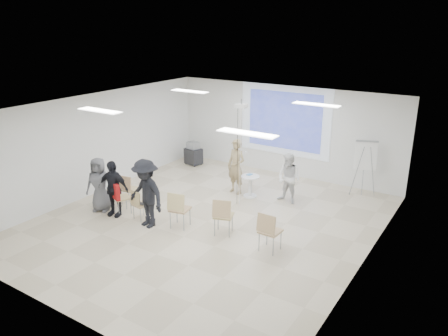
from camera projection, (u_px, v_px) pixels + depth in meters
The scene contains 30 objects.
floor at pixel (207, 223), 11.41m from camera, with size 8.00×9.00×0.10m, color beige.
ceiling at pixel (206, 106), 10.41m from camera, with size 8.00×9.00×0.10m, color white.
wall_back at pixel (285, 130), 14.53m from camera, with size 8.00×0.10×3.00m, color silver.
wall_left at pixel (95, 144), 12.99m from camera, with size 0.10×9.00×3.00m, color silver.
wall_right at pixel (371, 202), 8.83m from camera, with size 0.10×9.00×3.00m, color silver.
projection_halo at pixel (285, 121), 14.36m from camera, with size 3.20×0.01×2.30m, color silver.
projection_image at pixel (284, 121), 14.35m from camera, with size 2.60×0.01×1.90m, color #3444B1.
pedestal_table at pixel (250, 185), 12.88m from camera, with size 0.61×0.61×0.68m.
player_left at pixel (236, 163), 13.01m from camera, with size 0.69×0.47×1.89m, color tan.
player_right at pixel (289, 176), 12.34m from camera, with size 0.78×0.63×1.63m, color white.
controller_left at pixel (246, 152), 13.02m from camera, with size 0.04×0.12×0.04m, color silver.
controller_right at pixel (287, 163), 12.54m from camera, with size 0.04×0.13×0.04m, color white.
chair_far_left at pixel (128, 187), 12.30m from camera, with size 0.47×0.50×0.88m.
chair_left_mid at pixel (119, 195), 11.70m from camera, with size 0.57×0.59×0.90m.
chair_left_inner at pixel (139, 203), 11.35m from camera, with size 0.46×0.48×0.82m.
chair_center at pixel (178, 207), 10.85m from camera, with size 0.55×0.58×0.98m.
chair_right_inner at pixel (223, 214), 10.50m from camera, with size 0.59×0.61×0.96m.
chair_right_far at pixel (269, 229), 9.73m from camera, with size 0.46×0.50×0.96m.
red_jacket at pixel (115, 191), 11.50m from camera, with size 0.46×0.10×0.44m, color #B21617.
laptop at pixel (142, 203), 11.43m from camera, with size 0.30×0.22×0.02m, color black.
audience_left at pixel (113, 184), 11.50m from camera, with size 1.02×0.61×1.76m, color black.
audience_mid at pixel (146, 189), 10.84m from camera, with size 1.30×0.71×2.01m, color black.
audience_outer at pixel (99, 181), 11.81m from camera, with size 0.83×0.54×1.69m, color #5A5B5F.
flipchart_easel at pixel (366, 156), 12.65m from camera, with size 0.70×0.55×1.71m.
av_cart at pixel (193, 154), 15.79m from camera, with size 0.64×0.55×0.84m.
ceiling_projector at pixel (241, 111), 11.66m from camera, with size 0.30×0.25×3.00m.
fluor_panel_nw at pixel (190, 91), 13.05m from camera, with size 1.20×0.30×0.02m, color white.
fluor_panel_ne at pixel (316, 104), 11.00m from camera, with size 1.20×0.30×0.02m, color white.
fluor_panel_sw at pixel (100, 111), 10.27m from camera, with size 1.20×0.30×0.02m, color white.
fluor_panel_se at pixel (247, 133), 8.22m from camera, with size 1.20×0.30×0.02m, color white.
Camera 1 is at (5.96, -8.45, 4.99)m, focal length 35.00 mm.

